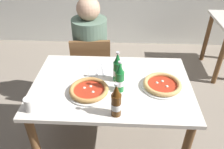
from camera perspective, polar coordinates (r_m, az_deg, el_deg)
name	(u,v)px	position (r m, az deg, el deg)	size (l,w,h in m)	color
ground_plane	(112,146)	(2.27, -0.07, -17.56)	(8.00, 8.00, 0.00)	gray
dining_table_main	(112,95)	(1.80, -0.08, -5.20)	(1.20, 0.80, 0.75)	silver
chair_behind_table	(92,68)	(2.40, -5.09, 1.62)	(0.44, 0.44, 0.85)	brown
diner_seated	(91,57)	(2.39, -5.23, 4.32)	(0.34, 0.34, 1.21)	#2D3342
pizza_margherita_near	(89,90)	(1.64, -5.79, -3.95)	(0.31, 0.31, 0.04)	white
pizza_marinara_far	(162,85)	(1.73, 12.47, -2.51)	(0.30, 0.30, 0.04)	white
beer_bottle_left	(120,79)	(1.61, 1.92, -1.05)	(0.07, 0.07, 0.25)	#196B2D
beer_bottle_center	(117,69)	(1.71, 1.38, 1.47)	(0.07, 0.07, 0.25)	#196B2D
beer_bottle_right	(116,102)	(1.41, 1.06, -6.91)	(0.07, 0.07, 0.25)	#512D0F
napkin_with_cutlery	(101,70)	(1.88, -2.89, 1.17)	(0.19, 0.19, 0.01)	white
paper_cup	(30,104)	(1.58, -19.83, -7.00)	(0.07, 0.07, 0.10)	white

